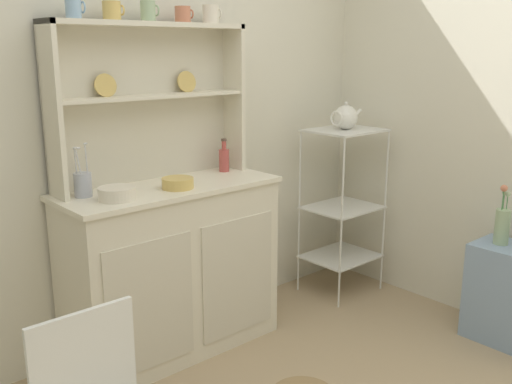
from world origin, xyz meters
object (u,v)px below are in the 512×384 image
porcelain_teapot (345,117)px  bowl_mixing_large (117,193)px  cup_sky_0 (74,8)px  flower_vase (502,224)px  hutch_cabinet (173,267)px  jam_bottle (224,159)px  bakers_rack (343,197)px  utensil_jar (83,184)px  hutch_shelf_unit (148,91)px

porcelain_teapot → bowl_mixing_large: bearing=180.0°
cup_sky_0 → flower_vase: 2.37m
cup_sky_0 → flower_vase: (1.76, -1.16, -1.07)m
hutch_cabinet → flower_vase: hutch_cabinet is taller
bowl_mixing_large → flower_vase: bowl_mixing_large is taller
cup_sky_0 → jam_bottle: cup_sky_0 is taller
bakers_rack → utensil_jar: (-1.65, 0.15, 0.31)m
flower_vase → hutch_cabinet: bearing=143.3°
utensil_jar → porcelain_teapot: porcelain_teapot is taller
bakers_rack → hutch_cabinet: bearing=176.6°
hutch_shelf_unit → jam_bottle: 0.57m
hutch_cabinet → cup_sky_0: size_ratio=11.92×
hutch_shelf_unit → jam_bottle: size_ratio=5.76×
hutch_shelf_unit → bowl_mixing_large: hutch_shelf_unit is taller
cup_sky_0 → bowl_mixing_large: size_ratio=0.56×
utensil_jar → cup_sky_0: bearing=49.3°
cup_sky_0 → porcelain_teapot: (1.61, -0.20, -0.58)m
jam_bottle → utensil_jar: (-0.82, -0.01, -0.01)m
bowl_mixing_large → porcelain_teapot: 1.57m
jam_bottle → flower_vase: jam_bottle is taller
utensil_jar → porcelain_teapot: size_ratio=1.04×
hutch_cabinet → hutch_shelf_unit: bearing=90.0°
bowl_mixing_large → utensil_jar: 0.18m
jam_bottle → hutch_cabinet: bearing=-168.2°
hutch_cabinet → jam_bottle: jam_bottle is taller
hutch_shelf_unit → porcelain_teapot: (1.23, -0.24, -0.20)m
utensil_jar → bakers_rack: bearing=-5.2°
utensil_jar → hutch_shelf_unit: bearing=12.1°
cup_sky_0 → porcelain_teapot: size_ratio=0.39×
bowl_mixing_large → utensil_jar: utensil_jar is taller
hutch_shelf_unit → cup_sky_0: 0.53m
hutch_shelf_unit → hutch_cabinet: bearing=-90.0°
hutch_cabinet → bakers_rack: bearing=-3.4°
utensil_jar → flower_vase: (1.80, -1.11, -0.30)m
hutch_cabinet → hutch_shelf_unit: (0.00, 0.17, 0.88)m
hutch_cabinet → porcelain_teapot: 1.41m
hutch_cabinet → hutch_shelf_unit: size_ratio=1.07×
bakers_rack → jam_bottle: size_ratio=5.85×
bakers_rack → utensil_jar: 1.68m
cup_sky_0 → porcelain_teapot: cup_sky_0 is taller
hutch_cabinet → bakers_rack: 1.25m
hutch_shelf_unit → utensil_jar: (-0.41, -0.09, -0.39)m
hutch_cabinet → utensil_jar: size_ratio=4.48×
hutch_cabinet → utensil_jar: bearing=169.4°
utensil_jar → porcelain_teapot: (1.65, -0.15, 0.19)m
hutch_cabinet → flower_vase: bearing=-36.7°
flower_vase → bowl_mixing_large: bearing=150.7°
jam_bottle → utensil_jar: size_ratio=0.73×
hutch_shelf_unit → porcelain_teapot: bearing=-11.0°
bowl_mixing_large → hutch_shelf_unit: bearing=36.3°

